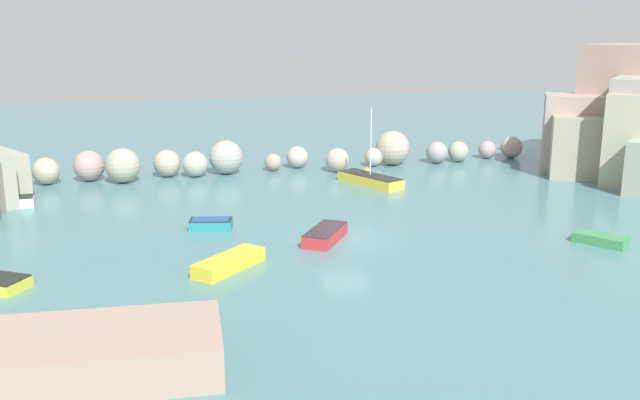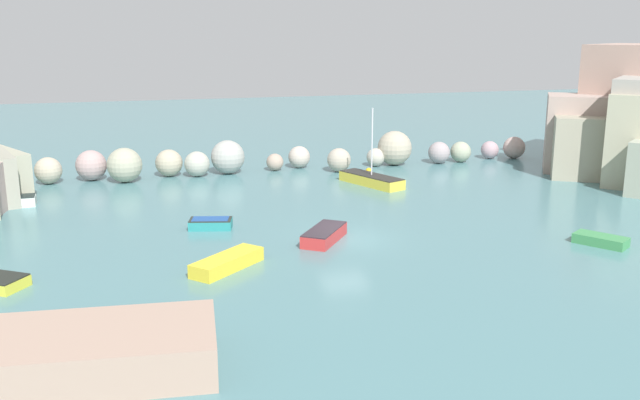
% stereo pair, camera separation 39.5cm
% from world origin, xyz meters
% --- Properties ---
extents(cove_water, '(160.00, 160.00, 0.00)m').
position_xyz_m(cove_water, '(0.00, 0.00, 0.00)').
color(cove_water, slate).
rests_on(cove_water, ground).
extents(rock_breakwater, '(42.79, 4.22, 2.80)m').
position_xyz_m(rock_breakwater, '(-0.35, 18.71, 1.10)').
color(rock_breakwater, '#A4AA83').
rests_on(rock_breakwater, ground).
extents(stone_dock, '(8.37, 4.89, 1.44)m').
position_xyz_m(stone_dock, '(-12.45, -11.82, 0.72)').
color(stone_dock, tan).
rests_on(stone_dock, ground).
extents(channel_buoy, '(0.50, 0.50, 0.50)m').
position_xyz_m(channel_buoy, '(7.05, 15.72, 0.25)').
color(channel_buoy, gold).
rests_on(channel_buoy, cove_water).
extents(moored_boat_0, '(3.79, 3.56, 0.65)m').
position_xyz_m(moored_boat_0, '(-6.71, -3.04, 0.32)').
color(moored_boat_0, yellow).
rests_on(moored_boat_0, cove_water).
extents(moored_boat_1, '(2.58, 1.76, 0.57)m').
position_xyz_m(moored_boat_1, '(-6.57, 3.97, 0.30)').
color(moored_boat_1, teal).
rests_on(moored_boat_1, cove_water).
extents(moored_boat_2, '(3.45, 5.54, 5.49)m').
position_xyz_m(moored_boat_2, '(5.92, 12.10, 0.39)').
color(moored_boat_2, yellow).
rests_on(moored_boat_2, cove_water).
extents(moored_boat_4, '(2.42, 2.82, 0.50)m').
position_xyz_m(moored_boat_4, '(12.32, -4.62, 0.25)').
color(moored_boat_4, '#3E8E50').
rests_on(moored_boat_4, cove_water).
extents(moored_boat_5, '(3.18, 3.64, 0.69)m').
position_xyz_m(moored_boat_5, '(-1.16, -0.05, 0.34)').
color(moored_boat_5, red).
rests_on(moored_boat_5, cove_water).
extents(moored_boat_6, '(3.58, 1.39, 0.65)m').
position_xyz_m(moored_boat_6, '(-18.26, 12.39, 0.33)').
color(moored_boat_6, silver).
rests_on(moored_boat_6, cove_water).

